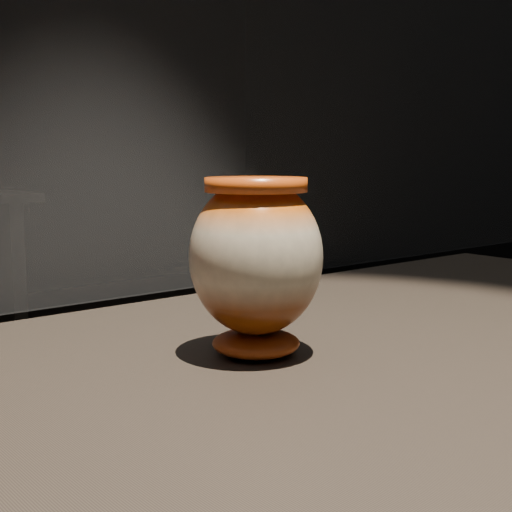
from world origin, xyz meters
The scene contains 1 object.
main_vase centered at (0.10, 0.06, 1.01)m, with size 0.17×0.17×0.20m.
Camera 1 is at (-0.40, -0.55, 1.13)m, focal length 50.00 mm.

